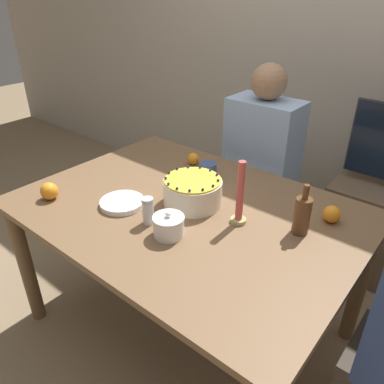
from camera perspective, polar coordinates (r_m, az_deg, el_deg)
name	(u,v)px	position (r m, az deg, el deg)	size (l,w,h in m)	color
ground_plane	(188,324)	(2.14, -0.61, -19.53)	(12.00, 12.00, 0.00)	#8C7556
wall_behind	(332,40)	(2.66, 20.54, 20.87)	(8.00, 0.05, 2.60)	#ADA393
dining_table	(187,226)	(1.71, -0.72, -5.13)	(1.47, 1.07, 0.74)	brown
cake	(192,191)	(1.65, 0.00, 0.12)	(0.26, 0.26, 0.13)	#EFE5CC
sugar_bowl	(169,226)	(1.46, -3.58, -5.18)	(0.12, 0.12, 0.11)	white
sugar_shaker	(148,211)	(1.53, -6.72, -2.85)	(0.05, 0.05, 0.12)	white
plate_stack	(122,203)	(1.69, -10.59, -1.62)	(0.20, 0.20, 0.02)	white
candle	(240,199)	(1.51, 7.30, -1.03)	(0.07, 0.07, 0.28)	tan
bottle	(302,215)	(1.51, 16.43, -3.37)	(0.06, 0.06, 0.21)	brown
cup	(208,171)	(1.89, 2.47, 3.29)	(0.09, 0.09, 0.08)	#384C7F
orange_fruit_0	(332,214)	(1.64, 20.52, -3.17)	(0.07, 0.07, 0.07)	orange
orange_fruit_1	(49,191)	(1.82, -20.93, 0.13)	(0.08, 0.08, 0.08)	orange
orange_fruit_2	(193,159)	(2.03, 0.18, 5.09)	(0.06, 0.06, 0.06)	orange
person_man_blue_shirt	(259,183)	(2.31, 10.16, 1.29)	(0.40, 0.34, 1.25)	#595960
side_cabinet	(381,230)	(2.58, 26.88, -5.19)	(0.62, 0.47, 0.58)	brown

